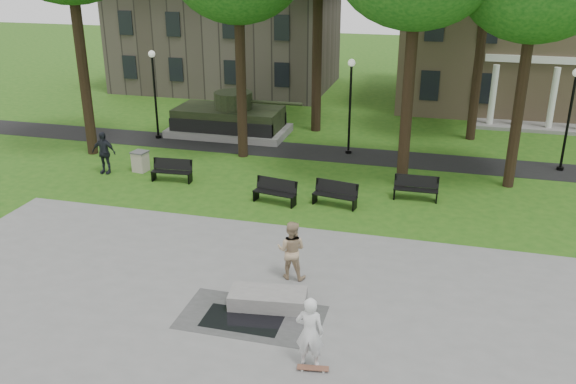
# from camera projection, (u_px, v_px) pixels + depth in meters

# --- Properties ---
(ground) EXTENTS (120.00, 120.00, 0.00)m
(ground) POSITION_uv_depth(u_px,v_px,m) (270.00, 264.00, 19.90)
(ground) COLOR #214F12
(ground) RESTS_ON ground
(plaza) EXTENTS (22.00, 16.00, 0.02)m
(plaza) POSITION_uv_depth(u_px,v_px,m) (214.00, 355.00, 15.41)
(plaza) COLOR gray
(plaza) RESTS_ON ground
(footpath) EXTENTS (44.00, 2.60, 0.01)m
(footpath) POSITION_uv_depth(u_px,v_px,m) (337.00, 154.00, 30.68)
(footpath) COLOR black
(footpath) RESTS_ON ground
(building_right) EXTENTS (17.00, 12.00, 8.60)m
(building_right) POSITION_uv_depth(u_px,v_px,m) (532.00, 37.00, 39.28)
(building_right) COLOR #9E8460
(building_right) RESTS_ON ground
(building_left) EXTENTS (15.00, 10.00, 7.20)m
(building_left) POSITION_uv_depth(u_px,v_px,m) (228.00, 37.00, 45.01)
(building_left) COLOR #4C443D
(building_left) RESTS_ON ground
(lamp_left) EXTENTS (0.36, 0.36, 4.73)m
(lamp_left) POSITION_uv_depth(u_px,v_px,m) (154.00, 87.00, 32.31)
(lamp_left) COLOR black
(lamp_left) RESTS_ON ground
(lamp_mid) EXTENTS (0.36, 0.36, 4.73)m
(lamp_mid) POSITION_uv_depth(u_px,v_px,m) (350.00, 99.00, 29.81)
(lamp_mid) COLOR black
(lamp_mid) RESTS_ON ground
(lamp_right) EXTENTS (0.36, 0.36, 4.73)m
(lamp_right) POSITION_uv_depth(u_px,v_px,m) (570.00, 112.00, 27.42)
(lamp_right) COLOR black
(lamp_right) RESTS_ON ground
(tank_monument) EXTENTS (7.45, 3.40, 2.40)m
(tank_monument) POSITION_uv_depth(u_px,v_px,m) (230.00, 119.00, 33.70)
(tank_monument) COLOR gray
(tank_monument) RESTS_ON ground
(puddle) EXTENTS (2.20, 1.20, 0.00)m
(puddle) POSITION_uv_depth(u_px,v_px,m) (242.00, 320.00, 16.86)
(puddle) COLOR black
(puddle) RESTS_ON plaza
(concrete_block) EXTENTS (2.31, 1.27, 0.45)m
(concrete_block) POSITION_uv_depth(u_px,v_px,m) (268.00, 299.00, 17.47)
(concrete_block) COLOR gray
(concrete_block) RESTS_ON plaza
(skateboard) EXTENTS (0.80, 0.31, 0.07)m
(skateboard) POSITION_uv_depth(u_px,v_px,m) (313.00, 369.00, 14.84)
(skateboard) COLOR brown
(skateboard) RESTS_ON plaza
(skateboarder) EXTENTS (0.71, 0.48, 1.90)m
(skateboarder) POSITION_uv_depth(u_px,v_px,m) (310.00, 332.00, 14.69)
(skateboarder) COLOR silver
(skateboarder) RESTS_ON plaza
(friend_watching) EXTENTS (0.93, 0.73, 1.90)m
(friend_watching) POSITION_uv_depth(u_px,v_px,m) (291.00, 250.00, 18.73)
(friend_watching) COLOR tan
(friend_watching) RESTS_ON plaza
(pedestrian_walker) EXTENTS (1.16, 0.50, 1.96)m
(pedestrian_walker) POSITION_uv_depth(u_px,v_px,m) (104.00, 153.00, 27.75)
(pedestrian_walker) COLOR black
(pedestrian_walker) RESTS_ON ground
(park_bench_0) EXTENTS (1.83, 0.64, 1.00)m
(park_bench_0) POSITION_uv_depth(u_px,v_px,m) (172.00, 170.00, 26.94)
(park_bench_0) COLOR black
(park_bench_0) RESTS_ON ground
(park_bench_1) EXTENTS (1.85, 0.85, 1.00)m
(park_bench_1) POSITION_uv_depth(u_px,v_px,m) (275.00, 191.00, 24.60)
(park_bench_1) COLOR black
(park_bench_1) RESTS_ON ground
(park_bench_2) EXTENTS (1.85, 0.83, 1.00)m
(park_bench_2) POSITION_uv_depth(u_px,v_px,m) (335.00, 193.00, 24.33)
(park_bench_2) COLOR black
(park_bench_2) RESTS_ON ground
(park_bench_3) EXTENTS (1.81, 0.55, 1.00)m
(park_bench_3) POSITION_uv_depth(u_px,v_px,m) (416.00, 187.00, 24.94)
(park_bench_3) COLOR black
(park_bench_3) RESTS_ON ground
(trash_bin) EXTENTS (0.74, 0.74, 0.96)m
(trash_bin) POSITION_uv_depth(u_px,v_px,m) (140.00, 161.00, 28.15)
(trash_bin) COLOR #BAAC99
(trash_bin) RESTS_ON ground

